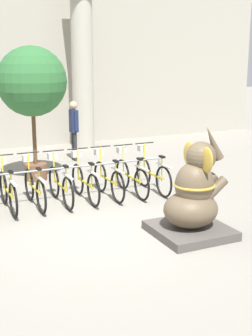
% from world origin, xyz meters
% --- Properties ---
extents(ground_plane, '(60.00, 60.00, 0.00)m').
position_xyz_m(ground_plane, '(0.00, 0.00, 0.00)').
color(ground_plane, gray).
extents(building_facade, '(20.00, 0.20, 6.00)m').
position_xyz_m(building_facade, '(0.00, 8.60, 3.00)').
color(building_facade, '#A39E8E').
rests_on(building_facade, ground_plane).
extents(column_right, '(0.91, 0.91, 5.16)m').
position_xyz_m(column_right, '(2.31, 7.60, 2.62)').
color(column_right, '#ADA899').
rests_on(column_right, ground_plane).
extents(bike_rack, '(4.52, 0.05, 0.77)m').
position_xyz_m(bike_rack, '(-0.04, 1.95, 0.62)').
color(bike_rack, gray).
rests_on(bike_rack, ground_plane).
extents(bicycle_1, '(0.48, 1.73, 1.10)m').
position_xyz_m(bicycle_1, '(-1.44, 1.85, 0.43)').
color(bicycle_1, black).
rests_on(bicycle_1, ground_plane).
extents(bicycle_2, '(0.48, 1.73, 1.10)m').
position_xyz_m(bicycle_2, '(-0.88, 1.86, 0.43)').
color(bicycle_2, black).
rests_on(bicycle_2, ground_plane).
extents(bicycle_3, '(0.48, 1.73, 1.10)m').
position_xyz_m(bicycle_3, '(-0.32, 1.84, 0.43)').
color(bicycle_3, black).
rests_on(bicycle_3, ground_plane).
extents(bicycle_4, '(0.48, 1.73, 1.10)m').
position_xyz_m(bicycle_4, '(0.24, 1.84, 0.43)').
color(bicycle_4, black).
rests_on(bicycle_4, ground_plane).
extents(bicycle_5, '(0.48, 1.73, 1.10)m').
position_xyz_m(bicycle_5, '(0.80, 1.84, 0.43)').
color(bicycle_5, black).
rests_on(bicycle_5, ground_plane).
extents(bicycle_6, '(0.48, 1.73, 1.10)m').
position_xyz_m(bicycle_6, '(1.36, 1.80, 0.43)').
color(bicycle_6, black).
rests_on(bicycle_6, ground_plane).
extents(bicycle_7, '(0.48, 1.73, 1.10)m').
position_xyz_m(bicycle_7, '(1.92, 1.81, 0.43)').
color(bicycle_7, black).
rests_on(bicycle_7, ground_plane).
extents(elephant_statue, '(1.30, 1.30, 1.98)m').
position_xyz_m(elephant_statue, '(1.29, -0.90, 0.67)').
color(elephant_statue, '#4C4742').
rests_on(elephant_statue, ground_plane).
extents(person_pedestrian, '(0.24, 0.47, 1.80)m').
position_xyz_m(person_pedestrian, '(1.33, 5.74, 1.09)').
color(person_pedestrian, '#28282D').
rests_on(person_pedestrian, ground_plane).
extents(potted_tree, '(1.73, 1.73, 3.37)m').
position_xyz_m(potted_tree, '(-0.31, 4.01, 2.44)').
color(potted_tree, brown).
rests_on(potted_tree, ground_plane).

